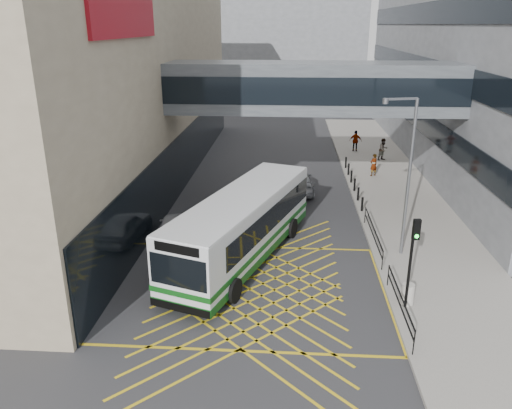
% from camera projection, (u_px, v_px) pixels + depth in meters
% --- Properties ---
extents(ground, '(120.00, 120.00, 0.00)m').
position_uv_depth(ground, '(250.00, 289.00, 22.36)').
color(ground, '#333335').
extents(building_whsmith, '(24.17, 42.00, 16.00)m').
position_uv_depth(building_whsmith, '(18.00, 71.00, 35.79)').
color(building_whsmith, gray).
rests_on(building_whsmith, ground).
extents(building_far, '(28.00, 16.00, 18.00)m').
position_uv_depth(building_far, '(268.00, 39.00, 75.70)').
color(building_far, slate).
rests_on(building_far, ground).
extents(skybridge, '(20.00, 4.10, 3.00)m').
position_uv_depth(skybridge, '(313.00, 87.00, 30.87)').
color(skybridge, '#4C5156').
rests_on(skybridge, ground).
extents(pavement, '(6.00, 54.00, 0.16)m').
position_uv_depth(pavement, '(391.00, 188.00, 35.83)').
color(pavement, gray).
rests_on(pavement, ground).
extents(box_junction, '(12.00, 9.00, 0.01)m').
position_uv_depth(box_junction, '(250.00, 289.00, 22.36)').
color(box_junction, gold).
rests_on(box_junction, ground).
extents(bus, '(6.64, 12.41, 3.42)m').
position_uv_depth(bus, '(244.00, 224.00, 24.76)').
color(bus, silver).
rests_on(bus, ground).
extents(car_white, '(2.51, 5.02, 1.54)m').
position_uv_depth(car_white, '(175.00, 227.00, 27.18)').
color(car_white, '#BCBCBE').
rests_on(car_white, ground).
extents(car_dark, '(2.55, 5.09, 1.53)m').
position_uv_depth(car_dark, '(250.00, 198.00, 31.78)').
color(car_dark, black).
rests_on(car_dark, ground).
extents(car_silver, '(2.50, 5.14, 1.55)m').
position_uv_depth(car_silver, '(298.00, 181.00, 35.25)').
color(car_silver, '#909398').
rests_on(car_silver, ground).
extents(traffic_light, '(0.30, 0.47, 3.98)m').
position_uv_depth(traffic_light, '(413.00, 251.00, 19.70)').
color(traffic_light, black).
rests_on(traffic_light, pavement).
extents(street_lamp, '(1.78, 0.67, 7.88)m').
position_uv_depth(street_lamp, '(406.00, 169.00, 23.97)').
color(street_lamp, slate).
rests_on(street_lamp, pavement).
extents(litter_bin, '(0.52, 0.52, 0.90)m').
position_uv_depth(litter_bin, '(408.00, 294.00, 20.76)').
color(litter_bin, '#ADA89E').
rests_on(litter_bin, pavement).
extents(kerb_railings, '(0.05, 12.54, 1.00)m').
position_uv_depth(kerb_railings, '(384.00, 258.00, 23.34)').
color(kerb_railings, black).
rests_on(kerb_railings, pavement).
extents(bollards, '(0.14, 10.14, 0.90)m').
position_uv_depth(bollards, '(353.00, 181.00, 35.82)').
color(bollards, black).
rests_on(bollards, pavement).
extents(pedestrian_a, '(0.84, 0.77, 1.72)m').
position_uv_depth(pedestrian_a, '(374.00, 165.00, 38.26)').
color(pedestrian_a, gray).
rests_on(pedestrian_a, pavement).
extents(pedestrian_b, '(1.05, 0.94, 1.86)m').
position_uv_depth(pedestrian_b, '(383.00, 149.00, 42.69)').
color(pedestrian_b, gray).
rests_on(pedestrian_b, pavement).
extents(pedestrian_c, '(1.20, 0.74, 1.90)m').
position_uv_depth(pedestrian_c, '(356.00, 141.00, 45.68)').
color(pedestrian_c, gray).
rests_on(pedestrian_c, pavement).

